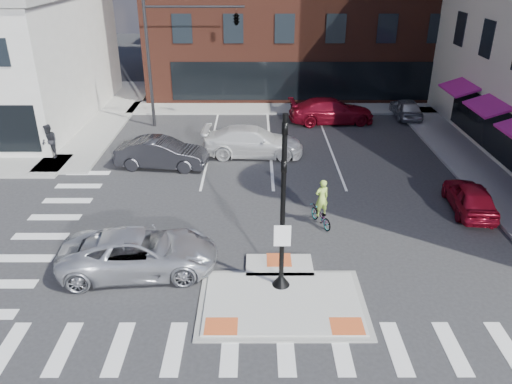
{
  "coord_description": "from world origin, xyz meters",
  "views": [
    {
      "loc": [
        -0.87,
        -13.49,
        10.26
      ],
      "look_at": [
        -0.84,
        3.74,
        2.0
      ],
      "focal_mm": 35.0,
      "sensor_mm": 36.0,
      "label": 1
    }
  ],
  "objects_px": {
    "bg_car_silver": "(406,108)",
    "pedestrian_a": "(50,141)",
    "bg_car_red": "(331,111)",
    "red_sedan": "(470,197)",
    "silver_suv": "(139,252)",
    "cyclist": "(321,210)",
    "bg_car_dark": "(162,153)",
    "white_pickup": "(253,142)"
  },
  "relations": [
    {
      "from": "white_pickup",
      "to": "bg_car_red",
      "type": "relative_size",
      "value": 0.99
    },
    {
      "from": "bg_car_dark",
      "to": "cyclist",
      "type": "distance_m",
      "value": 9.86
    },
    {
      "from": "red_sedan",
      "to": "bg_car_silver",
      "type": "relative_size",
      "value": 1.01
    },
    {
      "from": "red_sedan",
      "to": "white_pickup",
      "type": "bearing_deg",
      "value": -29.97
    },
    {
      "from": "bg_car_dark",
      "to": "pedestrian_a",
      "type": "bearing_deg",
      "value": 87.18
    },
    {
      "from": "pedestrian_a",
      "to": "cyclist",
      "type": "bearing_deg",
      "value": 5.0
    },
    {
      "from": "white_pickup",
      "to": "bg_car_dark",
      "type": "relative_size",
      "value": 1.17
    },
    {
      "from": "red_sedan",
      "to": "pedestrian_a",
      "type": "bearing_deg",
      "value": -10.98
    },
    {
      "from": "bg_car_red",
      "to": "cyclist",
      "type": "bearing_deg",
      "value": 165.54
    },
    {
      "from": "cyclist",
      "to": "pedestrian_a",
      "type": "bearing_deg",
      "value": -49.71
    },
    {
      "from": "white_pickup",
      "to": "pedestrian_a",
      "type": "bearing_deg",
      "value": 96.1
    },
    {
      "from": "silver_suv",
      "to": "pedestrian_a",
      "type": "distance_m",
      "value": 12.71
    },
    {
      "from": "silver_suv",
      "to": "bg_car_red",
      "type": "bearing_deg",
      "value": -33.23
    },
    {
      "from": "silver_suv",
      "to": "bg_car_silver",
      "type": "relative_size",
      "value": 1.4
    },
    {
      "from": "red_sedan",
      "to": "cyclist",
      "type": "bearing_deg",
      "value": 16.07
    },
    {
      "from": "pedestrian_a",
      "to": "white_pickup",
      "type": "bearing_deg",
      "value": 36.45
    },
    {
      "from": "bg_car_red",
      "to": "cyclist",
      "type": "xyz_separation_m",
      "value": [
        -2.34,
        -13.95,
        -0.12
      ]
    },
    {
      "from": "bg_car_red",
      "to": "bg_car_silver",
      "type": "bearing_deg",
      "value": -82.48
    },
    {
      "from": "bg_car_dark",
      "to": "cyclist",
      "type": "bearing_deg",
      "value": -123.1
    },
    {
      "from": "white_pickup",
      "to": "pedestrian_a",
      "type": "xyz_separation_m",
      "value": [
        -11.0,
        -0.73,
        0.28
      ]
    },
    {
      "from": "silver_suv",
      "to": "bg_car_silver",
      "type": "xyz_separation_m",
      "value": [
        14.45,
        18.44,
        -0.1
      ]
    },
    {
      "from": "bg_car_silver",
      "to": "cyclist",
      "type": "height_order",
      "value": "cyclist"
    },
    {
      "from": "bg_car_silver",
      "to": "pedestrian_a",
      "type": "xyz_separation_m",
      "value": [
        -21.5,
        -7.86,
        0.42
      ]
    },
    {
      "from": "white_pickup",
      "to": "cyclist",
      "type": "bearing_deg",
      "value": -158.05
    },
    {
      "from": "bg_car_red",
      "to": "pedestrian_a",
      "type": "bearing_deg",
      "value": 107.53
    },
    {
      "from": "red_sedan",
      "to": "bg_car_dark",
      "type": "distance_m",
      "value": 15.12
    },
    {
      "from": "white_pickup",
      "to": "bg_car_silver",
      "type": "height_order",
      "value": "white_pickup"
    },
    {
      "from": "silver_suv",
      "to": "red_sedan",
      "type": "distance_m",
      "value": 14.21
    },
    {
      "from": "bg_car_dark",
      "to": "pedestrian_a",
      "type": "xyz_separation_m",
      "value": [
        -6.23,
        1.0,
        0.31
      ]
    },
    {
      "from": "white_pickup",
      "to": "bg_car_dark",
      "type": "bearing_deg",
      "value": 112.23
    },
    {
      "from": "bg_car_silver",
      "to": "pedestrian_a",
      "type": "height_order",
      "value": "pedestrian_a"
    },
    {
      "from": "red_sedan",
      "to": "bg_car_red",
      "type": "xyz_separation_m",
      "value": [
        -4.31,
        12.69,
        0.14
      ]
    },
    {
      "from": "bg_car_silver",
      "to": "cyclist",
      "type": "relative_size",
      "value": 1.91
    },
    {
      "from": "bg_car_red",
      "to": "red_sedan",
      "type": "bearing_deg",
      "value": -166.18
    },
    {
      "from": "white_pickup",
      "to": "bg_car_silver",
      "type": "distance_m",
      "value": 12.7
    },
    {
      "from": "silver_suv",
      "to": "bg_car_red",
      "type": "distance_m",
      "value": 19.54
    },
    {
      "from": "white_pickup",
      "to": "bg_car_silver",
      "type": "xyz_separation_m",
      "value": [
        10.5,
        7.14,
        -0.14
      ]
    },
    {
      "from": "red_sedan",
      "to": "white_pickup",
      "type": "relative_size",
      "value": 0.71
    },
    {
      "from": "bg_car_dark",
      "to": "pedestrian_a",
      "type": "height_order",
      "value": "pedestrian_a"
    },
    {
      "from": "silver_suv",
      "to": "bg_car_red",
      "type": "height_order",
      "value": "bg_car_red"
    },
    {
      "from": "bg_car_dark",
      "to": "cyclist",
      "type": "relative_size",
      "value": 2.32
    },
    {
      "from": "silver_suv",
      "to": "bg_car_silver",
      "type": "distance_m",
      "value": 23.43
    }
  ]
}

